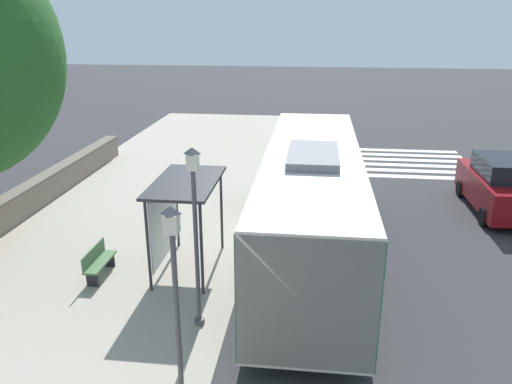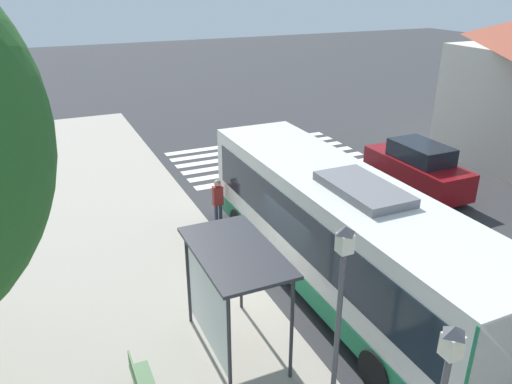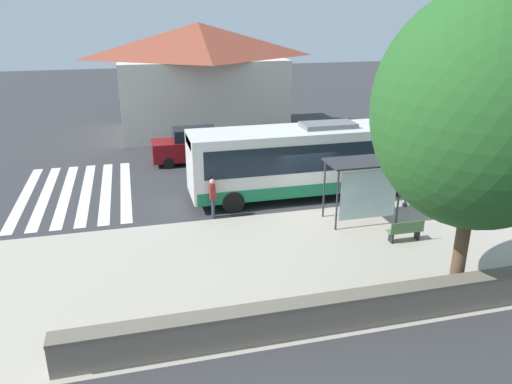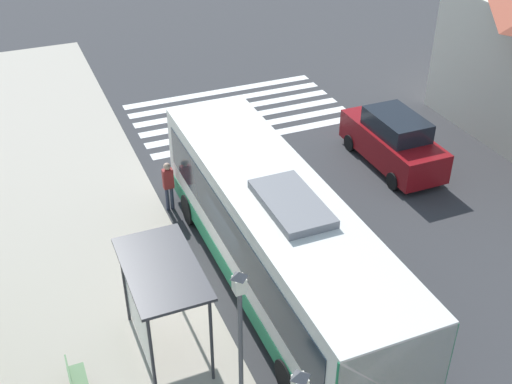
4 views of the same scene
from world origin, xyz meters
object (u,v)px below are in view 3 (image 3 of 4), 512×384
at_px(shade_tree, 483,111).
at_px(parked_car_far_lane, 193,146).
at_px(pedestrian, 213,195).
at_px(street_lamp_near, 410,153).
at_px(bus, 310,159).
at_px(bus_shelter, 364,173).
at_px(street_lamp_far, 453,153).
at_px(bench, 405,231).
at_px(parked_car_behind_bus, 503,163).

relative_size(shade_tree, parked_car_far_lane, 1.99).
height_order(pedestrian, street_lamp_near, street_lamp_near).
distance_m(bus, parked_car_far_lane, 8.32).
relative_size(pedestrian, parked_car_far_lane, 0.38).
bearing_deg(parked_car_far_lane, pedestrian, 177.98).
distance_m(bus_shelter, street_lamp_far, 5.20).
xyz_separation_m(bus_shelter, bench, (-2.22, -0.81, -1.72)).
bearing_deg(bus_shelter, street_lamp_far, -75.98).
bearing_deg(parked_car_behind_bus, parked_car_far_lane, 63.84).
bearing_deg(bus_shelter, street_lamp_near, -68.40).
bearing_deg(pedestrian, bench, -121.37).
height_order(bus_shelter, bench, bus_shelter).
bearing_deg(shade_tree, street_lamp_far, -32.81).
relative_size(bench, parked_car_far_lane, 0.30).
distance_m(street_lamp_near, street_lamp_far, 2.34).
bearing_deg(parked_car_far_lane, shade_tree, -159.97).
relative_size(pedestrian, shade_tree, 0.19).
xyz_separation_m(parked_car_behind_bus, parked_car_far_lane, (7.43, 15.12, -0.03)).
distance_m(pedestrian, bench, 8.03).
bearing_deg(pedestrian, shade_tree, -141.91).
relative_size(street_lamp_near, street_lamp_far, 1.11).
bearing_deg(parked_car_far_lane, bench, -152.62).
bearing_deg(street_lamp_far, bus, 69.06).
bearing_deg(bus_shelter, parked_car_far_lane, 28.84).
distance_m(pedestrian, shade_tree, 11.34).
xyz_separation_m(bench, shade_tree, (-3.90, 0.52, 5.45)).
height_order(pedestrian, shade_tree, shade_tree).
bearing_deg(bus, parked_car_behind_bus, -93.32).
xyz_separation_m(bus, shade_tree, (-9.70, -1.34, 4.08)).
xyz_separation_m(pedestrian, shade_tree, (-8.07, -6.32, 4.86)).
xyz_separation_m(street_lamp_far, parked_car_far_lane, (9.15, 10.78, -1.33)).
bearing_deg(parked_car_far_lane, bus_shelter, -151.16).
bearing_deg(street_lamp_near, parked_car_behind_bus, -74.03).
xyz_separation_m(pedestrian, parked_car_behind_bus, (1.03, -15.42, -0.04)).
height_order(street_lamp_far, parked_car_far_lane, street_lamp_far).
height_order(street_lamp_near, shade_tree, shade_tree).
bearing_deg(shade_tree, parked_car_behind_bus, -44.99).
bearing_deg(parked_car_behind_bus, street_lamp_near, 105.97).
bearing_deg(street_lamp_far, pedestrian, 86.42).
xyz_separation_m(bus_shelter, parked_car_far_lane, (10.41, 5.73, -1.19)).
height_order(shade_tree, parked_car_far_lane, shade_tree).
height_order(parked_car_behind_bus, parked_car_far_lane, parked_car_behind_bus).
bearing_deg(pedestrian, street_lamp_far, -93.58).
distance_m(pedestrian, parked_car_far_lane, 8.47).
relative_size(street_lamp_far, shade_tree, 0.42).
distance_m(parked_car_behind_bus, parked_car_far_lane, 16.85).
relative_size(street_lamp_far, parked_car_far_lane, 0.83).
distance_m(bench, shade_tree, 6.72).
distance_m(bus, shade_tree, 10.61).
distance_m(bus_shelter, pedestrian, 6.44).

